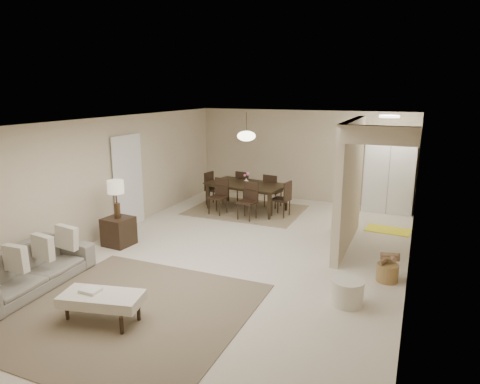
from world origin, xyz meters
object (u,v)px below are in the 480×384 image
at_px(side_table, 119,231).
at_px(sofa, 27,270).
at_px(pantry_cabinet, 390,171).
at_px(wicker_basket, 387,273).
at_px(dining_table, 246,197).
at_px(round_pouf, 347,292).
at_px(ottoman_bench, 102,299).

bearing_deg(side_table, sofa, -91.34).
bearing_deg(pantry_cabinet, wicker_basket, -85.34).
distance_m(side_table, dining_table, 3.62).
bearing_deg(side_table, pantry_cabinet, 44.47).
bearing_deg(round_pouf, sofa, -162.73).
height_order(ottoman_bench, round_pouf, ottoman_bench).
bearing_deg(side_table, ottoman_bench, -55.70).
height_order(side_table, dining_table, dining_table).
distance_m(sofa, round_pouf, 4.90).
height_order(sofa, side_table, sofa).
bearing_deg(pantry_cabinet, dining_table, -158.44).
distance_m(sofa, ottoman_bench, 1.74).
xyz_separation_m(side_table, round_pouf, (4.63, -0.68, -0.10)).
relative_size(round_pouf, wicker_basket, 1.39).
xyz_separation_m(sofa, round_pouf, (4.68, 1.45, -0.13)).
bearing_deg(dining_table, ottoman_bench, -78.43).
xyz_separation_m(pantry_cabinet, dining_table, (-3.36, -1.33, -0.70)).
xyz_separation_m(pantry_cabinet, side_table, (-4.75, -4.66, -0.77)).
bearing_deg(wicker_basket, sofa, -154.20).
xyz_separation_m(pantry_cabinet, sofa, (-4.80, -6.80, -0.73)).
bearing_deg(wicker_basket, pantry_cabinet, 94.66).
bearing_deg(round_pouf, wicker_basket, 65.38).
relative_size(pantry_cabinet, side_table, 3.70).
xyz_separation_m(pantry_cabinet, ottoman_bench, (-3.09, -7.10, -0.74)).
height_order(side_table, round_pouf, side_table).
distance_m(sofa, dining_table, 5.66).
relative_size(ottoman_bench, dining_table, 0.59).
relative_size(sofa, round_pouf, 4.57).
distance_m(ottoman_bench, dining_table, 5.78).
bearing_deg(dining_table, round_pouf, -42.29).
bearing_deg(sofa, pantry_cabinet, -38.95).
distance_m(ottoman_bench, wicker_basket, 4.43).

